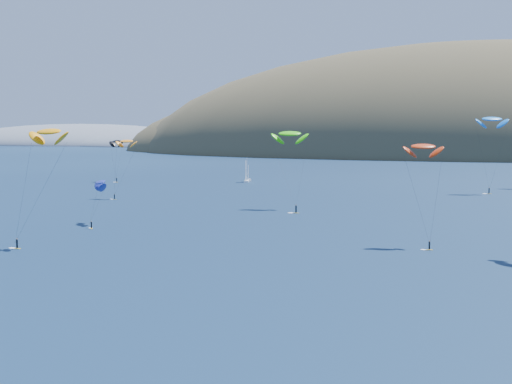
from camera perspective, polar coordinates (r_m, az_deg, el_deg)
name	(u,v)px	position (r m, az deg, el deg)	size (l,w,h in m)	color
ground	(115,355)	(73.99, -11.23, -12.68)	(2800.00, 2800.00, 0.00)	black
island	(496,167)	(624.43, 18.62, 1.91)	(730.00, 300.00, 210.00)	#3D3526
headland	(99,147)	(943.07, -12.42, 3.55)	(460.00, 250.00, 60.00)	slate
sailboat	(247,180)	(292.29, -0.75, 0.98)	(8.50, 7.42, 10.19)	white
kitesurfer_1	(126,141)	(229.87, -10.32, 4.01)	(6.99, 7.72, 19.96)	yellow
kitesurfer_2	(49,132)	(141.99, -16.25, 4.65)	(8.73, 9.31, 24.08)	yellow
kitesurfer_3	(290,134)	(198.65, 2.72, 4.68)	(11.15, 15.52, 23.46)	yellow
kitesurfer_4	(492,119)	(255.77, 18.36, 5.56)	(11.42, 7.75, 28.21)	yellow
kitesurfer_9	(423,147)	(139.49, 13.24, 3.55)	(7.74, 8.61, 20.90)	yellow
kitesurfer_10	(100,182)	(170.63, -12.34, 0.76)	(7.08, 13.22, 11.65)	yellow
kitesurfer_12	(116,141)	(299.41, -11.10, 3.99)	(8.73, 7.70, 18.85)	yellow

